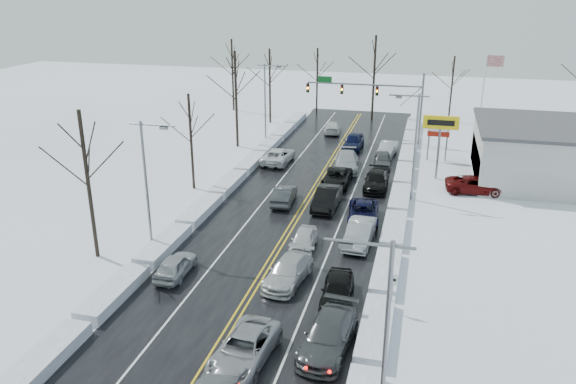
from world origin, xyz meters
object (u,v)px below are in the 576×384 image
(traffic_signal_mast, at_px, (376,94))
(oncoming_car_0, at_px, (284,203))
(tires_plus_sign, at_px, (441,127))
(flagpole, at_px, (484,92))

(traffic_signal_mast, height_order, oncoming_car_0, traffic_signal_mast)
(tires_plus_sign, bearing_deg, traffic_signal_mast, 120.46)
(tires_plus_sign, distance_m, flagpole, 14.79)
(flagpole, bearing_deg, traffic_signal_mast, -170.27)
(traffic_signal_mast, bearing_deg, tires_plus_sign, -59.54)
(traffic_signal_mast, height_order, flagpole, flagpole)
(traffic_signal_mast, xyz_separation_m, flagpole, (11.72, 2.01, 0.45))
(flagpole, distance_m, oncoming_car_0, 29.55)
(tires_plus_sign, bearing_deg, flagpole, 71.56)
(tires_plus_sign, height_order, flagpole, flagpole)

